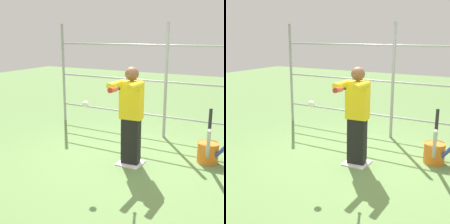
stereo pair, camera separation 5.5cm
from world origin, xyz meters
The scene contains 7 objects.
ground_plane centered at (0.00, 0.00, 0.00)m, with size 24.00×24.00×0.00m, color #608447.
home_plate centered at (0.00, 0.00, 0.01)m, with size 0.40×0.40×0.02m.
fence_backstop centered at (0.00, -1.60, 1.18)m, with size 5.26×0.06×2.35m.
batter centered at (0.00, 0.02, 0.88)m, with size 0.42×0.57×1.62m.
baseball_bat_swinging centered at (-0.18, 0.91, 1.42)m, with size 0.35×0.81×0.17m.
softball_in_flight centered at (0.38, 0.75, 1.13)m, with size 0.10×0.10×0.10m.
bat_bucket centered at (-1.15, -0.69, 0.22)m, with size 0.78×1.02×0.84m.
Camera 2 is at (-2.17, 4.39, 2.12)m, focal length 50.00 mm.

